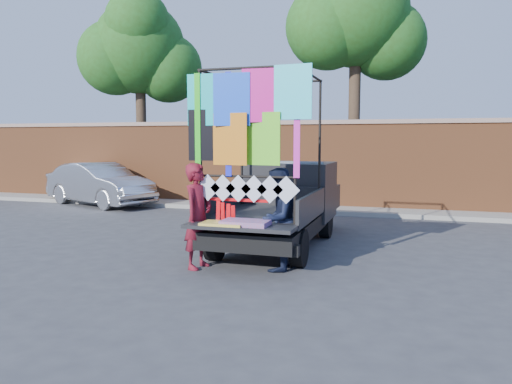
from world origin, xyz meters
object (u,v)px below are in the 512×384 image
(pickup_truck, at_px, (285,202))
(woman, at_px, (198,216))
(sedan, at_px, (100,184))
(man, at_px, (278,219))

(pickup_truck, relative_size, woman, 2.97)
(sedan, height_order, woman, woman)
(pickup_truck, height_order, sedan, pickup_truck)
(pickup_truck, bearing_deg, sedan, 152.39)
(man, bearing_deg, woman, -66.19)
(man, bearing_deg, pickup_truck, -156.47)
(woman, bearing_deg, man, -71.20)
(pickup_truck, xyz_separation_m, man, (0.45, -2.26, 0.02))
(sedan, bearing_deg, pickup_truck, -96.43)
(pickup_truck, relative_size, man, 3.09)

